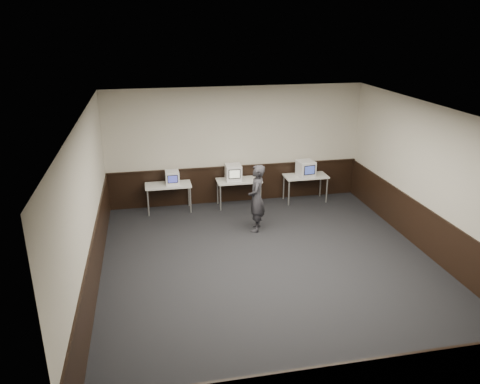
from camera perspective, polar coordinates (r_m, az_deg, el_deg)
name	(u,v)px	position (r m, az deg, el deg)	size (l,w,h in m)	color
floor	(273,270)	(9.76, 4.05, -9.42)	(8.00, 8.00, 0.00)	black
ceiling	(277,115)	(8.63, 4.58, 9.35)	(8.00, 8.00, 0.00)	white
back_wall	(236,146)	(12.79, -0.50, 5.68)	(7.00, 7.00, 0.00)	beige
front_wall	(368,319)	(5.76, 15.32, -14.68)	(7.00, 7.00, 0.00)	beige
left_wall	(87,211)	(8.84, -18.14, -2.19)	(8.00, 8.00, 0.00)	beige
right_wall	(438,185)	(10.53, 22.98, 0.78)	(8.00, 8.00, 0.00)	beige
wainscot_back	(236,184)	(13.09, -0.47, 0.99)	(6.98, 0.04, 1.00)	black
wainscot_left	(95,265)	(9.30, -17.27, -8.46)	(0.04, 7.98, 1.00)	black
wainscot_right	(430,233)	(10.91, 22.11, -4.68)	(0.04, 7.98, 1.00)	black
wainscot_rail	(236,166)	(12.91, -0.46, 3.14)	(6.98, 0.06, 0.04)	black
desk_left	(168,187)	(12.47, -8.74, 0.62)	(1.20, 0.60, 0.75)	silver
desk_center	(239,182)	(12.68, -0.14, 1.20)	(1.20, 0.60, 0.75)	silver
desk_right	(306,178)	(13.16, 8.00, 1.72)	(1.20, 0.60, 0.75)	silver
emac_left	(172,178)	(12.40, -8.26, 1.76)	(0.36, 0.39, 0.36)	white
emac_center	(233,172)	(12.59, -0.82, 2.42)	(0.44, 0.47, 0.42)	white
emac_right	(306,168)	(13.02, 8.03, 2.86)	(0.49, 0.52, 0.44)	white
person	(257,198)	(11.15, 2.03, -0.76)	(0.60, 0.39, 1.65)	#28272D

